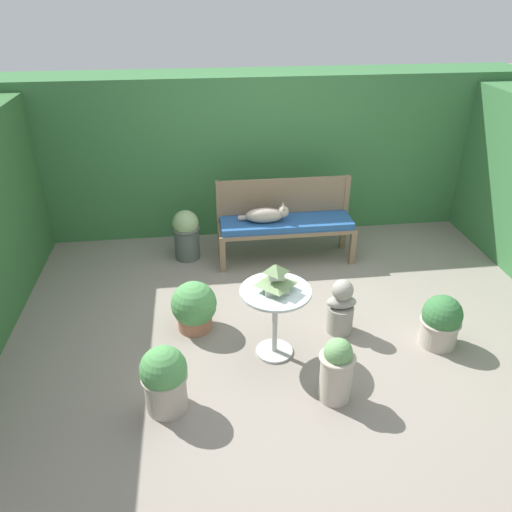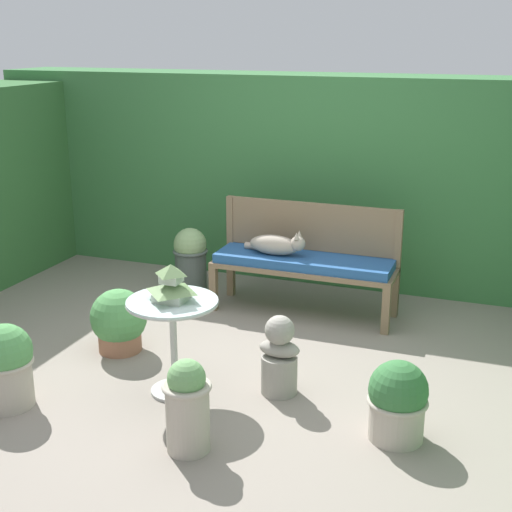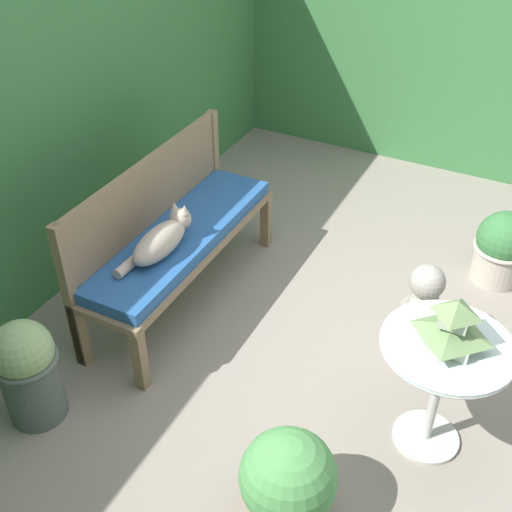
{
  "view_description": "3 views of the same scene",
  "coord_description": "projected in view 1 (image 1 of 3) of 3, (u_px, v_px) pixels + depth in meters",
  "views": [
    {
      "loc": [
        -0.76,
        -3.65,
        2.79
      ],
      "look_at": [
        -0.23,
        0.6,
        0.41
      ],
      "focal_mm": 35.0,
      "sensor_mm": 36.0,
      "label": 1
    },
    {
      "loc": [
        1.74,
        -4.05,
        2.21
      ],
      "look_at": [
        -0.06,
        0.77,
        0.6
      ],
      "focal_mm": 50.0,
      "sensor_mm": 36.0,
      "label": 2
    },
    {
      "loc": [
        -2.3,
        -0.54,
        2.54
      ],
      "look_at": [
        0.2,
        0.75,
        0.46
      ],
      "focal_mm": 45.0,
      "sensor_mm": 36.0,
      "label": 3
    }
  ],
  "objects": [
    {
      "name": "garden_bust",
      "position": [
        341.0,
        308.0,
        4.41
      ],
      "size": [
        0.27,
        0.23,
        0.53
      ],
      "rotation": [
        0.0,
        0.0,
        -0.02
      ],
      "color": "gray",
      "rests_on": "ground"
    },
    {
      "name": "ground",
      "position": [
        288.0,
        324.0,
        4.6
      ],
      "size": [
        30.0,
        30.0,
        0.0
      ],
      "primitive_type": "plane",
      "color": "gray"
    },
    {
      "name": "potted_plant_bench_right",
      "position": [
        441.0,
        321.0,
        4.25
      ],
      "size": [
        0.35,
        0.35,
        0.47
      ],
      "color": "#ADA393",
      "rests_on": "ground"
    },
    {
      "name": "foliage_hedge_back",
      "position": [
        257.0,
        151.0,
        6.14
      ],
      "size": [
        6.4,
        0.71,
        1.86
      ],
      "primitive_type": "cube",
      "color": "#38703D",
      "rests_on": "ground"
    },
    {
      "name": "potted_plant_path_edge",
      "position": [
        164.0,
        378.0,
        3.58
      ],
      "size": [
        0.34,
        0.34,
        0.54
      ],
      "color": "#ADA393",
      "rests_on": "ground"
    },
    {
      "name": "potted_plant_table_far",
      "position": [
        194.0,
        307.0,
        4.45
      ],
      "size": [
        0.41,
        0.41,
        0.46
      ],
      "color": "#9E664C",
      "rests_on": "ground"
    },
    {
      "name": "garden_bench",
      "position": [
        286.0,
        226.0,
        5.48
      ],
      "size": [
        1.49,
        0.44,
        0.49
      ],
      "color": "#7F664C",
      "rests_on": "ground"
    },
    {
      "name": "cat",
      "position": [
        267.0,
        215.0,
        5.35
      ],
      "size": [
        0.54,
        0.19,
        0.22
      ],
      "rotation": [
        0.0,
        0.0,
        -0.03
      ],
      "color": "#A89989",
      "rests_on": "garden_bench"
    },
    {
      "name": "potted_plant_bench_left",
      "position": [
        336.0,
        369.0,
        3.67
      ],
      "size": [
        0.27,
        0.27,
        0.54
      ],
      "color": "#ADA393",
      "rests_on": "ground"
    },
    {
      "name": "patio_table",
      "position": [
        275.0,
        304.0,
        4.02
      ],
      "size": [
        0.58,
        0.58,
        0.63
      ],
      "color": "#B7B7B2",
      "rests_on": "ground"
    },
    {
      "name": "pagoda_birdhouse",
      "position": [
        276.0,
        279.0,
        3.9
      ],
      "size": [
        0.26,
        0.26,
        0.23
      ],
      "color": "#B2BCA8",
      "rests_on": "patio_table"
    },
    {
      "name": "bench_backrest",
      "position": [
        283.0,
        200.0,
        5.54
      ],
      "size": [
        1.49,
        0.06,
        0.89
      ],
      "color": "#7F664C",
      "rests_on": "ground"
    },
    {
      "name": "potted_plant_table_near",
      "position": [
        186.0,
        234.0,
        5.56
      ],
      "size": [
        0.31,
        0.31,
        0.58
      ],
      "color": "#4C5651",
      "rests_on": "ground"
    }
  ]
}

